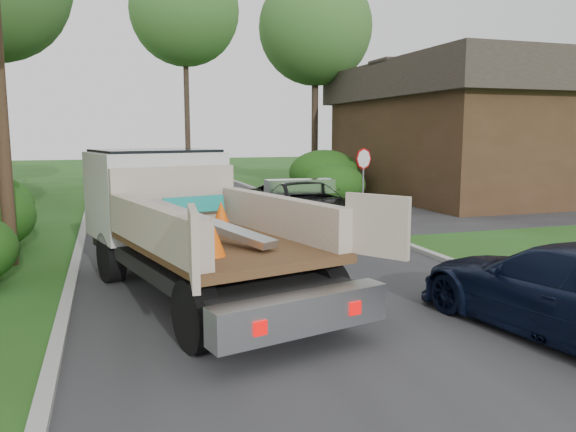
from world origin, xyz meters
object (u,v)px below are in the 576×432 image
(stop_sign, at_px, (363,168))
(navy_suv, at_px, (565,290))
(tree_center_far, at_px, (184,11))
(tree_right_far, at_px, (315,28))
(house_right, at_px, (469,129))
(flatbed_truck, at_px, (178,213))
(black_pickup, at_px, (304,206))

(stop_sign, height_order, navy_suv, stop_sign)
(stop_sign, distance_m, tree_center_far, 23.15)
(tree_right_far, distance_m, tree_center_far, 11.68)
(house_right, xyz_separation_m, flatbed_truck, (-15.04, -11.94, -1.72))
(stop_sign, distance_m, tree_right_far, 13.08)
(flatbed_truck, bearing_deg, house_right, 24.12)
(stop_sign, height_order, house_right, house_right)
(tree_right_far, distance_m, flatbed_truck, 21.51)
(house_right, bearing_deg, black_pickup, -147.80)
(black_pickup, relative_size, navy_suv, 1.14)
(house_right, relative_size, black_pickup, 2.36)
(tree_right_far, relative_size, tree_center_far, 0.79)
(stop_sign, relative_size, tree_right_far, 0.22)
(flatbed_truck, relative_size, navy_suv, 1.54)
(navy_suv, bearing_deg, house_right, -129.91)
(tree_right_far, bearing_deg, tree_center_far, 118.81)
(flatbed_truck, relative_size, black_pickup, 1.36)
(tree_right_far, bearing_deg, house_right, -47.49)
(flatbed_truck, bearing_deg, tree_center_far, 67.44)
(black_pickup, bearing_deg, navy_suv, -92.41)
(navy_suv, bearing_deg, black_pickup, -95.17)
(flatbed_truck, distance_m, black_pickup, 6.92)
(house_right, distance_m, black_pickup, 12.75)
(stop_sign, distance_m, navy_suv, 11.76)
(stop_sign, xyz_separation_m, house_right, (7.80, 5.00, 1.38))
(house_right, height_order, navy_suv, house_right)
(stop_sign, relative_size, flatbed_truck, 0.33)
(black_pickup, distance_m, navy_suv, 9.84)
(stop_sign, bearing_deg, house_right, 32.66)
(house_right, relative_size, flatbed_truck, 1.74)
(stop_sign, bearing_deg, tree_center_far, 98.66)
(tree_center_far, height_order, black_pickup, tree_center_far)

